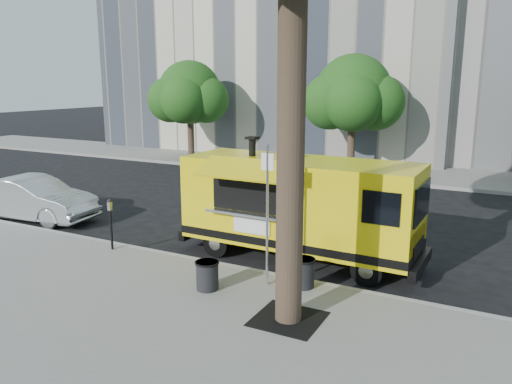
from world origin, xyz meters
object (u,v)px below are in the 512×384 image
sign_post (267,207)px  parking_meter (110,218)px  food_truck (298,205)px  far_tree_b (353,93)px  sedan (33,199)px  far_tree_a (190,93)px  trash_bin_left (303,272)px  trash_bin_right (207,274)px

sign_post → parking_meter: (-4.55, 0.20, -0.87)m
sign_post → food_truck: 2.18m
sign_post → far_tree_b: bearing=100.1°
sign_post → sedan: size_ratio=0.70×
far_tree_a → sedan: far_tree_a is taller
parking_meter → trash_bin_left: size_ratio=2.15×
sign_post → sedan: bearing=170.4°
far_tree_b → trash_bin_left: far_tree_b is taller
sign_post → food_truck: size_ratio=0.49×
food_truck → trash_bin_left: 2.29m
far_tree_b → parking_meter: 14.48m
parking_meter → food_truck: size_ratio=0.22×
sign_post → sedan: 9.35m
far_tree_b → food_truck: bearing=-79.0°
far_tree_b → sign_post: bearing=-79.9°
food_truck → sign_post: bearing=-83.5°
sign_post → sedan: sign_post is taller
sedan → trash_bin_left: bearing=-103.8°
far_tree_a → far_tree_b: 9.01m
trash_bin_left → far_tree_a: bearing=132.1°
far_tree_b → trash_bin_right: far_tree_b is taller
far_tree_b → sign_post: far_tree_b is taller
food_truck → trash_bin_left: bearing=-62.7°
far_tree_a → sign_post: 18.14m
sign_post → trash_bin_left: 1.57m
sign_post → trash_bin_right: sign_post is taller
food_truck → sedan: 8.99m
sign_post → trash_bin_left: sign_post is taller
far_tree_a → sedan: 12.90m
sign_post → trash_bin_left: bearing=19.1°
sign_post → trash_bin_right: bearing=-141.5°
trash_bin_right → trash_bin_left: bearing=31.2°
far_tree_a → trash_bin_right: (10.56, -14.64, -3.30)m
parking_meter → far_tree_a: bearing=117.1°
parking_meter → sedan: size_ratio=0.31×
trash_bin_left → trash_bin_right: (-1.72, -1.04, -0.01)m
sedan → far_tree_b: bearing=-33.7°
far_tree_a → parking_meter: size_ratio=4.01×
food_truck → trash_bin_right: 3.16m
trash_bin_left → trash_bin_right: 2.01m
food_truck → sedan: (-8.95, -0.57, -0.71)m
food_truck → trash_bin_left: (0.93, -1.87, -0.93)m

